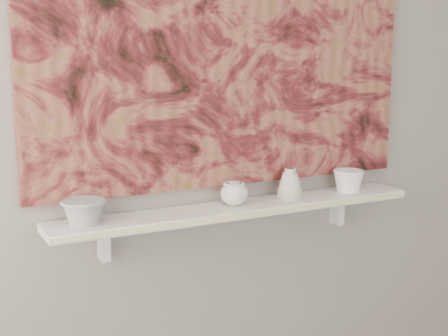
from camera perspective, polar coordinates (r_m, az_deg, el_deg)
wall_back at (r=2.28m, az=0.36°, el=7.44°), size 3.60×0.00×3.60m
shelf at (r=2.26m, az=1.47°, el=-3.75°), size 1.40×0.18×0.03m
shelf_stripe at (r=2.18m, az=2.66°, el=-4.27°), size 1.40×0.01×0.02m
bracket_left at (r=2.16m, az=-10.95°, el=-6.71°), size 0.03×0.06×0.12m
bracket_right at (r=2.60m, az=10.29°, el=-3.77°), size 0.03×0.06×0.12m
painting at (r=2.26m, az=0.54°, el=12.23°), size 1.50×0.02×1.10m
house_motif at (r=2.51m, az=9.80°, el=4.86°), size 0.09×0.00×0.08m
bowl_grey at (r=2.04m, az=-12.70°, el=-3.91°), size 0.15×0.15×0.08m
cup_cream at (r=2.24m, az=0.93°, el=-2.35°), size 0.12×0.12×0.09m
bell_vessel at (r=2.35m, az=6.04°, el=-1.42°), size 0.11×0.11×0.12m
bowl_white at (r=2.52m, az=11.31°, el=-1.12°), size 0.12×0.12×0.09m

